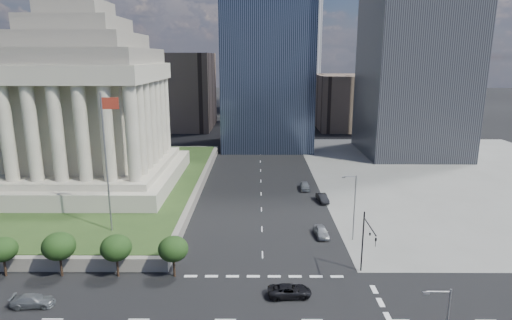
{
  "coord_description": "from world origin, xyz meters",
  "views": [
    {
      "loc": [
        -0.64,
        -34.19,
        26.51
      ],
      "look_at": [
        -0.87,
        14.41,
        14.79
      ],
      "focal_mm": 30.0,
      "sensor_mm": 36.0,
      "label": 1
    }
  ],
  "objects_px": {
    "suv_grey": "(33,301)",
    "parked_sedan_near": "(321,232)",
    "war_memorial": "(83,85)",
    "flagpole": "(107,155)",
    "parked_sedan_mid": "(322,198)",
    "parked_sedan_far": "(305,186)",
    "street_lamp_north": "(353,204)",
    "traffic_signal_ne": "(367,238)",
    "pickup_truck": "(290,291)"
  },
  "relations": [
    {
      "from": "suv_grey",
      "to": "parked_sedan_far",
      "type": "height_order",
      "value": "parked_sedan_far"
    },
    {
      "from": "flagpole",
      "to": "traffic_signal_ne",
      "type": "height_order",
      "value": "flagpole"
    },
    {
      "from": "traffic_signal_ne",
      "to": "parked_sedan_far",
      "type": "distance_m",
      "value": 36.48
    },
    {
      "from": "war_memorial",
      "to": "suv_grey",
      "type": "height_order",
      "value": "war_memorial"
    },
    {
      "from": "parked_sedan_mid",
      "to": "parked_sedan_far",
      "type": "xyz_separation_m",
      "value": [
        -2.5,
        7.53,
        0.04
      ]
    },
    {
      "from": "war_memorial",
      "to": "flagpole",
      "type": "bearing_deg",
      "value": -63.11
    },
    {
      "from": "war_memorial",
      "to": "flagpole",
      "type": "xyz_separation_m",
      "value": [
        12.17,
        -24.0,
        -8.29
      ]
    },
    {
      "from": "war_memorial",
      "to": "traffic_signal_ne",
      "type": "relative_size",
      "value": 4.88
    },
    {
      "from": "traffic_signal_ne",
      "to": "parked_sedan_near",
      "type": "bearing_deg",
      "value": 105.58
    },
    {
      "from": "traffic_signal_ne",
      "to": "suv_grey",
      "type": "relative_size",
      "value": 1.73
    },
    {
      "from": "suv_grey",
      "to": "parked_sedan_near",
      "type": "relative_size",
      "value": 1.02
    },
    {
      "from": "flagpole",
      "to": "street_lamp_north",
      "type": "xyz_separation_m",
      "value": [
        35.16,
        1.0,
        -7.45
      ]
    },
    {
      "from": "pickup_truck",
      "to": "parked_sedan_mid",
      "type": "distance_m",
      "value": 33.81
    },
    {
      "from": "flagpole",
      "to": "parked_sedan_mid",
      "type": "bearing_deg",
      "value": 28.65
    },
    {
      "from": "flagpole",
      "to": "parked_sedan_near",
      "type": "height_order",
      "value": "flagpole"
    },
    {
      "from": "suv_grey",
      "to": "war_memorial",
      "type": "bearing_deg",
      "value": 8.58
    },
    {
      "from": "parked_sedan_mid",
      "to": "flagpole",
      "type": "bearing_deg",
      "value": -158.62
    },
    {
      "from": "parked_sedan_mid",
      "to": "street_lamp_north",
      "type": "bearing_deg",
      "value": -91.2
    },
    {
      "from": "war_memorial",
      "to": "pickup_truck",
      "type": "bearing_deg",
      "value": -46.17
    },
    {
      "from": "parked_sedan_near",
      "to": "parked_sedan_far",
      "type": "relative_size",
      "value": 0.98
    },
    {
      "from": "parked_sedan_near",
      "to": "pickup_truck",
      "type": "bearing_deg",
      "value": -114.09
    },
    {
      "from": "parked_sedan_far",
      "to": "parked_sedan_near",
      "type": "bearing_deg",
      "value": -88.1
    },
    {
      "from": "street_lamp_north",
      "to": "parked_sedan_mid",
      "type": "relative_size",
      "value": 2.22
    },
    {
      "from": "traffic_signal_ne",
      "to": "pickup_truck",
      "type": "xyz_separation_m",
      "value": [
        -9.53,
        -4.21,
        -4.56
      ]
    },
    {
      "from": "suv_grey",
      "to": "parked_sedan_near",
      "type": "bearing_deg",
      "value": -64.75
    },
    {
      "from": "suv_grey",
      "to": "parked_sedan_far",
      "type": "relative_size",
      "value": 1.0
    },
    {
      "from": "flagpole",
      "to": "suv_grey",
      "type": "height_order",
      "value": "flagpole"
    },
    {
      "from": "war_memorial",
      "to": "street_lamp_north",
      "type": "distance_m",
      "value": 54.92
    },
    {
      "from": "parked_sedan_near",
      "to": "parked_sedan_mid",
      "type": "xyz_separation_m",
      "value": [
        2.5,
        15.95,
        -0.03
      ]
    },
    {
      "from": "street_lamp_north",
      "to": "parked_sedan_far",
      "type": "distance_m",
      "value": 25.58
    },
    {
      "from": "war_memorial",
      "to": "flagpole",
      "type": "relative_size",
      "value": 1.95
    },
    {
      "from": "street_lamp_north",
      "to": "parked_sedan_near",
      "type": "xyz_separation_m",
      "value": [
        -4.33,
        1.25,
        -4.89
      ]
    },
    {
      "from": "traffic_signal_ne",
      "to": "street_lamp_north",
      "type": "distance_m",
      "value": 11.34
    },
    {
      "from": "war_memorial",
      "to": "suv_grey",
      "type": "distance_m",
      "value": 46.47
    },
    {
      "from": "war_memorial",
      "to": "parked_sedan_mid",
      "type": "relative_size",
      "value": 8.64
    },
    {
      "from": "flagpole",
      "to": "parked_sedan_far",
      "type": "xyz_separation_m",
      "value": [
        30.83,
        25.74,
        -12.33
      ]
    },
    {
      "from": "traffic_signal_ne",
      "to": "street_lamp_north",
      "type": "bearing_deg",
      "value": 85.81
    },
    {
      "from": "street_lamp_north",
      "to": "war_memorial",
      "type": "bearing_deg",
      "value": 154.08
    },
    {
      "from": "pickup_truck",
      "to": "suv_grey",
      "type": "relative_size",
      "value": 1.08
    },
    {
      "from": "parked_sedan_near",
      "to": "parked_sedan_far",
      "type": "xyz_separation_m",
      "value": [
        0.0,
        23.48,
        0.01
      ]
    },
    {
      "from": "flagpole",
      "to": "parked_sedan_mid",
      "type": "distance_m",
      "value": 39.94
    },
    {
      "from": "traffic_signal_ne",
      "to": "parked_sedan_far",
      "type": "xyz_separation_m",
      "value": [
        -3.5,
        36.04,
        -4.46
      ]
    },
    {
      "from": "street_lamp_north",
      "to": "suv_grey",
      "type": "bearing_deg",
      "value": -155.38
    },
    {
      "from": "pickup_truck",
      "to": "suv_grey",
      "type": "distance_m",
      "value": 28.21
    },
    {
      "from": "war_memorial",
      "to": "street_lamp_north",
      "type": "xyz_separation_m",
      "value": [
        47.33,
        -23.0,
        -15.74
      ]
    },
    {
      "from": "parked_sedan_near",
      "to": "parked_sedan_mid",
      "type": "relative_size",
      "value": 1.01
    },
    {
      "from": "traffic_signal_ne",
      "to": "parked_sedan_near",
      "type": "height_order",
      "value": "traffic_signal_ne"
    },
    {
      "from": "parked_sedan_near",
      "to": "parked_sedan_far",
      "type": "distance_m",
      "value": 23.48
    },
    {
      "from": "street_lamp_north",
      "to": "parked_sedan_far",
      "type": "height_order",
      "value": "street_lamp_north"
    },
    {
      "from": "war_memorial",
      "to": "parked_sedan_far",
      "type": "xyz_separation_m",
      "value": [
        43.0,
        1.74,
        -20.61
      ]
    }
  ]
}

